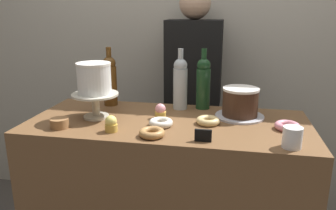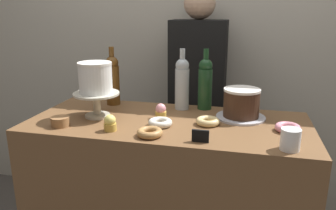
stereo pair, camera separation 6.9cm
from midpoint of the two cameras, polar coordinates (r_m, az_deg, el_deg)
The scene contains 19 objects.
back_wall at distance 2.41m, azimuth 3.16°, elevation 12.07°, with size 6.00×0.05×2.60m.
display_counter at distance 1.84m, azimuth -1.12°, elevation -16.79°, with size 1.35×0.60×0.94m.
cake_stand_pedestal at distance 1.70m, azimuth -13.38°, elevation 0.64°, with size 0.23×0.23×0.12m.
white_layer_cake at distance 1.67m, azimuth -13.63°, elevation 4.44°, with size 0.17×0.17×0.15m.
silver_serving_platter at distance 1.71m, azimuth 10.94°, elevation -1.89°, with size 0.24×0.24×0.01m.
chocolate_round_cake at distance 1.69m, azimuth 11.08°, elevation 0.55°, with size 0.18×0.18×0.14m.
wine_bottle_clear at distance 1.79m, azimuth 1.01°, elevation 3.83°, with size 0.08×0.08×0.33m.
wine_bottle_amber at distance 1.90m, azimuth -10.90°, elevation 4.23°, with size 0.08×0.08×0.33m.
wine_bottle_green at distance 1.80m, azimuth 4.94°, elevation 3.85°, with size 0.08×0.08×0.33m.
cupcake_strawberry at distance 1.66m, azimuth -2.49°, elevation -1.11°, with size 0.06×0.06×0.07m.
cupcake_lemon at distance 1.51m, azimuth -10.97°, elevation -3.21°, with size 0.06×0.06×0.07m.
donut_pink at distance 1.59m, azimuth 18.47°, elevation -3.42°, with size 0.11×0.11×0.03m.
donut_glazed at distance 1.59m, azimuth 5.61°, elevation -2.69°, with size 0.11×0.11×0.03m.
donut_maple at distance 1.43m, azimuth -4.15°, elevation -4.76°, with size 0.11×0.11×0.03m.
donut_sugar at distance 1.55m, azimuth -2.49°, elevation -3.03°, with size 0.11×0.11×0.03m.
cookie_stack at distance 1.62m, azimuth -19.15°, elevation -2.94°, with size 0.08×0.08×0.04m.
price_sign_chalkboard at distance 1.38m, azimuth 4.58°, elevation -5.20°, with size 0.07×0.01×0.05m.
coffee_cup_ceramic at distance 1.38m, azimuth 19.07°, elevation -5.25°, with size 0.08×0.08×0.09m.
barista_figure at distance 2.28m, azimuth 3.39°, elevation 0.05°, with size 0.36×0.22×1.60m.
Camera 1 is at (0.29, -1.51, 1.47)m, focal length 35.80 mm.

